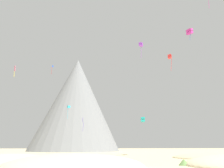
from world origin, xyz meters
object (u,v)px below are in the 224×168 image
(bush_far_left, at_px, (61,157))
(kite_red_mid, at_px, (170,57))
(bush_ridge_crest, at_px, (194,157))
(kite_rainbow_mid, at_px, (15,69))
(bush_scatter_east, at_px, (27,159))
(kite_violet_high, at_px, (141,45))
(bush_low_patch, at_px, (184,162))
(kite_indigo_low, at_px, (83,122))
(rock_massif, at_px, (75,105))
(kite_magenta_high, at_px, (190,32))
(kite_cyan_mid, at_px, (69,107))
(kite_blue_high, at_px, (52,68))
(kite_teal_low, at_px, (143,120))

(bush_far_left, bearing_deg, kite_red_mid, 6.39)
(bush_ridge_crest, height_order, kite_rainbow_mid, kite_rainbow_mid)
(bush_far_left, relative_size, kite_red_mid, 0.23)
(bush_scatter_east, bearing_deg, kite_violet_high, 38.52)
(bush_low_patch, bearing_deg, bush_ridge_crest, 59.49)
(bush_far_left, distance_m, kite_rainbow_mid, 27.67)
(kite_red_mid, distance_m, kite_indigo_low, 34.74)
(bush_scatter_east, height_order, kite_violet_high, kite_violet_high)
(rock_massif, relative_size, kite_rainbow_mid, 18.72)
(bush_scatter_east, bearing_deg, bush_low_patch, -21.62)
(kite_magenta_high, bearing_deg, kite_indigo_low, -147.05)
(kite_cyan_mid, bearing_deg, kite_rainbow_mid, -149.84)
(bush_scatter_east, xyz_separation_m, kite_rainbow_mid, (-9.70, 15.13, 21.90))
(bush_ridge_crest, xyz_separation_m, kite_magenta_high, (4.37, 4.09, 33.10))
(bush_ridge_crest, xyz_separation_m, kite_cyan_mid, (-30.22, 28.40, 15.45))
(kite_magenta_high, bearing_deg, kite_rainbow_mid, -117.88)
(kite_blue_high, bearing_deg, kite_cyan_mid, 163.26)
(bush_ridge_crest, bearing_deg, kite_teal_low, 107.72)
(bush_scatter_east, height_order, rock_massif, rock_massif)
(bush_scatter_east, xyz_separation_m, kite_magenta_high, (37.86, 9.56, 32.85))
(kite_red_mid, height_order, kite_indigo_low, kite_red_mid)
(kite_blue_high, relative_size, kite_red_mid, 0.78)
(kite_rainbow_mid, relative_size, kite_red_mid, 0.70)
(kite_blue_high, height_order, kite_rainbow_mid, kite_blue_high)
(kite_rainbow_mid, height_order, kite_indigo_low, kite_rainbow_mid)
(bush_scatter_east, xyz_separation_m, kite_blue_high, (-4.56, 39.55, 31.49))
(kite_indigo_low, bearing_deg, bush_scatter_east, 20.27)
(bush_far_left, xyz_separation_m, kite_rainbow_mid, (-14.64, 8.11, 22.03))
(bush_scatter_east, relative_size, kite_rainbow_mid, 0.32)
(bush_scatter_east, relative_size, kite_teal_low, 0.73)
(bush_far_left, height_order, kite_rainbow_mid, kite_rainbow_mid)
(kite_red_mid, distance_m, kite_cyan_mid, 38.44)
(kite_teal_low, xyz_separation_m, kite_magenta_high, (10.55, -15.24, 22.79))
(bush_scatter_east, height_order, kite_magenta_high, kite_magenta_high)
(bush_ridge_crest, bearing_deg, kite_rainbow_mid, 167.39)
(kite_teal_low, distance_m, kite_violet_high, 24.35)
(kite_indigo_low, bearing_deg, rock_massif, -136.51)
(bush_scatter_east, distance_m, rock_massif, 80.37)
(bush_low_patch, bearing_deg, bush_far_left, 139.49)
(kite_teal_low, distance_m, kite_indigo_low, 19.77)
(bush_scatter_east, height_order, kite_red_mid, kite_red_mid)
(kite_blue_high, bearing_deg, bush_low_patch, 139.80)
(bush_scatter_east, relative_size, rock_massif, 0.02)
(kite_indigo_low, relative_size, kite_violet_high, 0.83)
(rock_massif, height_order, kite_cyan_mid, rock_massif)
(kite_indigo_low, height_order, kite_violet_high, kite_violet_high)
(kite_cyan_mid, bearing_deg, kite_magenta_high, -60.24)
(kite_cyan_mid, bearing_deg, bush_ridge_crest, -68.37)
(kite_red_mid, bearing_deg, kite_violet_high, -125.77)
(kite_cyan_mid, bearing_deg, rock_massif, 66.37)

